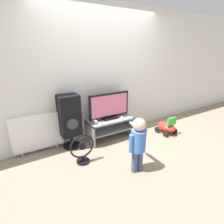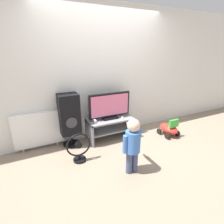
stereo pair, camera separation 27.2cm
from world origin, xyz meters
name	(u,v)px [view 2 (the right image)]	position (x,y,z in m)	size (l,w,h in m)	color
ground_plane	(115,142)	(0.00, 0.00, 0.00)	(16.00, 16.00, 0.00)	gray
wall_back	(104,74)	(0.00, 0.51, 1.30)	(10.00, 0.06, 2.60)	silver
tv_stand	(110,125)	(0.00, 0.22, 0.29)	(0.94, 0.43, 0.44)	gray
television	(110,106)	(0.00, 0.24, 0.70)	(0.87, 0.20, 0.53)	black
game_console	(94,120)	(-0.35, 0.21, 0.47)	(0.05, 0.19, 0.05)	white
remote_primary	(122,118)	(0.22, 0.12, 0.45)	(0.09, 0.13, 0.03)	white
child	(133,142)	(-0.16, -0.88, 0.51)	(0.33, 0.49, 0.86)	#3F4C72
speaker_tower	(69,115)	(-0.79, 0.31, 0.61)	(0.37, 0.33, 1.01)	black
floor_fan	(79,149)	(-0.80, -0.28, 0.23)	(0.41, 0.21, 0.50)	black
ride_on_toy	(169,129)	(1.19, -0.22, 0.16)	(0.32, 0.46, 0.41)	red
radiator	(38,130)	(-1.35, 0.44, 0.38)	(0.86, 0.08, 0.70)	white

